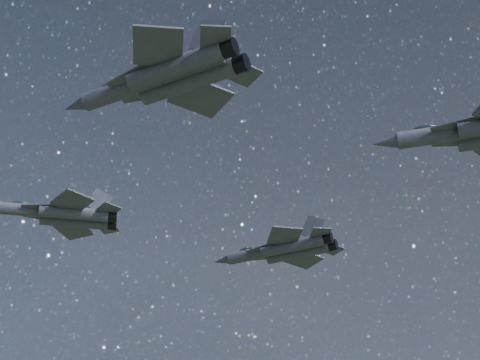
# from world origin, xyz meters

# --- Properties ---
(jet_lead) EXTENTS (15.26, 10.13, 3.89)m
(jet_lead) POSITION_xyz_m (-19.00, 0.62, 154.90)
(jet_lead) COLOR #33353F
(jet_left) EXTENTS (16.59, 11.40, 4.16)m
(jet_left) POSITION_xyz_m (2.89, 16.40, 156.59)
(jet_left) COLOR #33353F
(jet_right) EXTENTS (19.16, 13.02, 4.81)m
(jet_right) POSITION_xyz_m (-1.91, -17.75, 155.86)
(jet_right) COLOR #33353F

